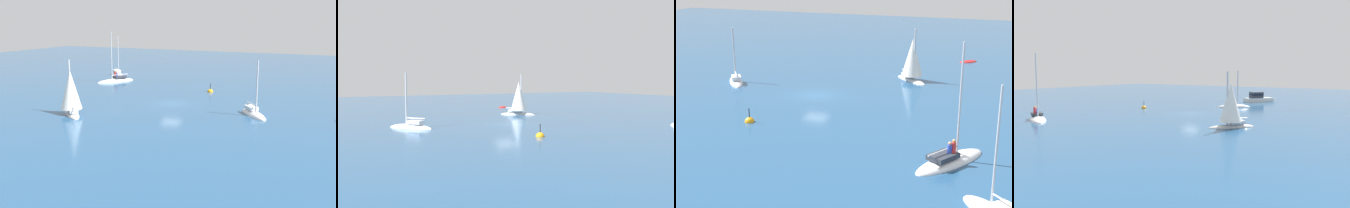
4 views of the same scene
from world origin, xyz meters
TOP-DOWN VIEW (x-y plane):
  - ground_plane at (0.00, 0.00)m, footprint 160.00×160.00m
  - sailboat at (10.25, -7.81)m, footprint 4.61×4.92m
  - skiff at (24.41, -12.46)m, footprint 3.11×2.94m
  - yacht_2 at (1.74, 11.16)m, footprint 5.38×4.66m
  - channel_buoy at (-10.31, 1.63)m, footprint 0.87×0.87m

SIDE VIEW (x-z plane):
  - ground_plane at x=0.00m, z-range 0.00..0.00m
  - skiff at x=24.41m, z-range -0.22..0.22m
  - channel_buoy at x=-10.31m, z-range -0.83..0.85m
  - yacht_2 at x=1.74m, z-range -3.29..3.55m
  - sailboat at x=10.25m, z-range -0.93..5.67m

